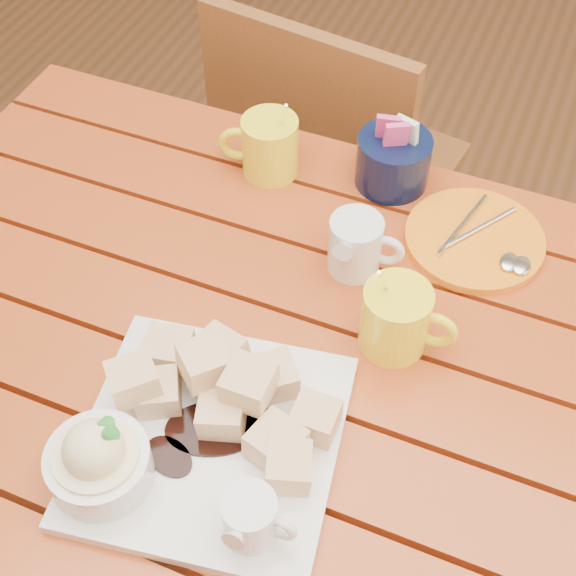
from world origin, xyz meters
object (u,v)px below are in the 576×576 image
at_px(orange_saucer, 476,240).
at_px(chair_far, 329,171).
at_px(table, 289,401).
at_px(coffee_mug_right, 397,319).
at_px(dessert_plate, 188,436).
at_px(coffee_mug_left, 268,146).

bearing_deg(orange_saucer, chair_far, 133.20).
distance_m(table, coffee_mug_right, 0.20).
distance_m(table, chair_far, 0.67).
xyz_separation_m(table, dessert_plate, (-0.05, -0.16, 0.14)).
distance_m(coffee_mug_left, chair_far, 0.46).
bearing_deg(chair_far, orange_saucer, 141.38).
bearing_deg(coffee_mug_right, chair_far, 114.88).
height_order(coffee_mug_right, chair_far, coffee_mug_right).
bearing_deg(orange_saucer, coffee_mug_left, 175.06).
xyz_separation_m(dessert_plate, coffee_mug_left, (-0.10, 0.46, 0.01)).
relative_size(table, coffee_mug_left, 8.81).
height_order(dessert_plate, orange_saucer, dessert_plate).
relative_size(dessert_plate, coffee_mug_right, 2.33).
distance_m(dessert_plate, orange_saucer, 0.48).
bearing_deg(chair_far, coffee_mug_left, 100.94).
distance_m(coffee_mug_left, orange_saucer, 0.32).
bearing_deg(coffee_mug_left, dessert_plate, -92.80).
height_order(table, dessert_plate, dessert_plate).
relative_size(coffee_mug_right, orange_saucer, 0.73).
bearing_deg(table, coffee_mug_right, 30.36).
relative_size(coffee_mug_left, orange_saucer, 0.72).
distance_m(dessert_plate, coffee_mug_right, 0.28).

